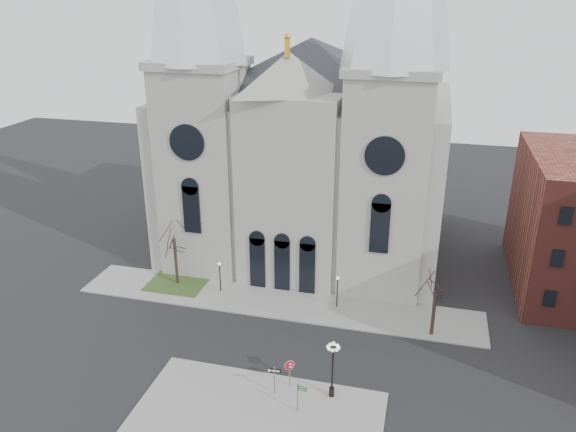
% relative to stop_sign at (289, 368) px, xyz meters
% --- Properties ---
extents(ground, '(160.00, 160.00, 0.00)m').
position_rel_stop_sign_xyz_m(ground, '(-4.47, 1.10, -1.86)').
color(ground, black).
rests_on(ground, ground).
extents(sidewalk_near, '(18.00, 10.00, 0.14)m').
position_rel_stop_sign_xyz_m(sidewalk_near, '(-1.47, -3.90, -1.79)').
color(sidewalk_near, gray).
rests_on(sidewalk_near, ground).
extents(sidewalk_far, '(40.00, 6.00, 0.14)m').
position_rel_stop_sign_xyz_m(sidewalk_far, '(-4.47, 12.10, -1.79)').
color(sidewalk_far, gray).
rests_on(sidewalk_far, ground).
extents(grass_patch, '(6.00, 5.00, 0.18)m').
position_rel_stop_sign_xyz_m(grass_patch, '(-15.47, 13.10, -1.77)').
color(grass_patch, '#334F21').
rests_on(grass_patch, ground).
extents(cathedral, '(33.00, 26.66, 54.00)m').
position_rel_stop_sign_xyz_m(cathedral, '(-4.47, 23.96, 16.62)').
color(cathedral, '#9F9D94').
rests_on(cathedral, ground).
extents(tree_left, '(3.20, 3.20, 7.50)m').
position_rel_stop_sign_xyz_m(tree_left, '(-15.47, 13.10, 3.73)').
color(tree_left, black).
rests_on(tree_left, ground).
extents(tree_right, '(3.20, 3.20, 6.00)m').
position_rel_stop_sign_xyz_m(tree_right, '(10.53, 10.10, 2.61)').
color(tree_right, black).
rests_on(tree_right, ground).
extents(ped_lamp_left, '(0.32, 0.32, 3.26)m').
position_rel_stop_sign_xyz_m(ped_lamp_left, '(-10.47, 12.60, 0.47)').
color(ped_lamp_left, black).
rests_on(ped_lamp_left, sidewalk_far).
extents(ped_lamp_right, '(0.32, 0.32, 3.26)m').
position_rel_stop_sign_xyz_m(ped_lamp_right, '(1.53, 12.60, 0.47)').
color(ped_lamp_right, black).
rests_on(ped_lamp_right, sidewalk_far).
extents(stop_sign, '(0.85, 0.22, 2.40)m').
position_rel_stop_sign_xyz_m(stop_sign, '(0.00, 0.00, 0.00)').
color(stop_sign, slate).
rests_on(stop_sign, sidewalk_near).
extents(globe_lamp, '(1.10, 1.10, 4.84)m').
position_rel_stop_sign_xyz_m(globe_lamp, '(3.37, -0.28, 1.33)').
color(globe_lamp, black).
rests_on(globe_lamp, sidewalk_near).
extents(one_way_sign, '(1.04, 0.13, 2.39)m').
position_rel_stop_sign_xyz_m(one_way_sign, '(-0.89, -1.09, -0.12)').
color(one_way_sign, slate).
rests_on(one_way_sign, sidewalk_near).
extents(street_name_sign, '(0.76, 0.19, 2.40)m').
position_rel_stop_sign_xyz_m(street_name_sign, '(1.33, -2.53, -0.31)').
color(street_name_sign, slate).
rests_on(street_name_sign, sidewalk_near).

